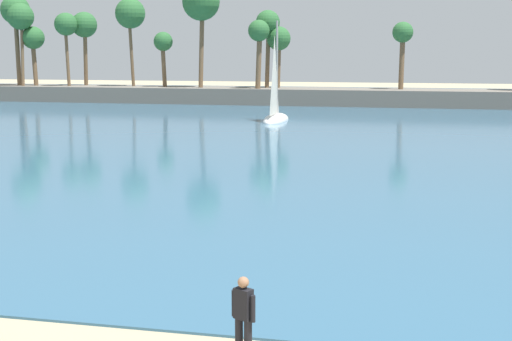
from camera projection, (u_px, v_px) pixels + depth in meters
The scene contains 4 objects.
sea at pixel (336, 115), 64.60m from camera, with size 220.00×103.25×0.06m, color #33607F.
palm_headland at pixel (321, 70), 75.78m from camera, with size 102.37×6.56×13.21m.
person_at_waterline at pixel (243, 317), 12.92m from camera, with size 0.50×0.33×1.67m.
sailboat_mid_bay at pixel (276, 111), 58.22m from camera, with size 1.86×6.07×8.79m.
Camera 1 is at (6.67, -4.95, 5.70)m, focal length 49.38 mm.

